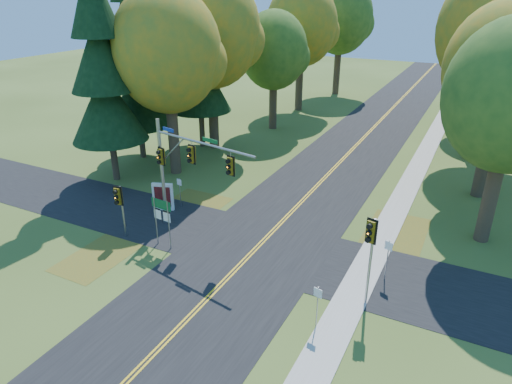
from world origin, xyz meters
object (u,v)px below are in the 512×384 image
at_px(east_signal_pole, 371,241).
at_px(info_kiosk, 163,197).
at_px(route_sign_cluster, 162,213).
at_px(traffic_mast, 182,165).

bearing_deg(east_signal_pole, info_kiosk, -179.80).
xyz_separation_m(east_signal_pole, route_sign_cluster, (-11.75, 0.15, -1.39)).
bearing_deg(info_kiosk, route_sign_cluster, -72.17).
height_order(traffic_mast, route_sign_cluster, traffic_mast).
bearing_deg(traffic_mast, route_sign_cluster, -80.49).
distance_m(east_signal_pole, route_sign_cluster, 11.83).
distance_m(route_sign_cluster, info_kiosk, 4.92).
relative_size(traffic_mast, info_kiosk, 3.78).
bearing_deg(traffic_mast, info_kiosk, 161.47).
distance_m(traffic_mast, route_sign_cluster, 3.05).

